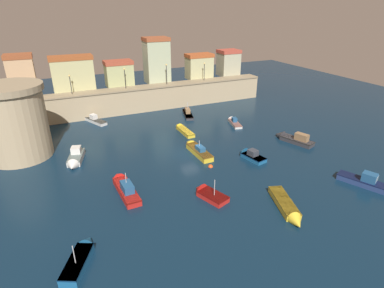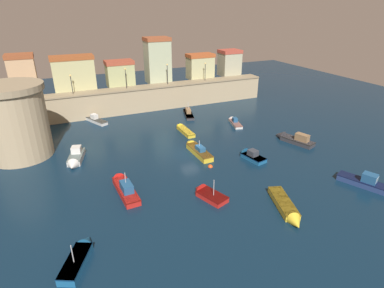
{
  "view_description": "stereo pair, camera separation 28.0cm",
  "coord_description": "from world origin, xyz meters",
  "px_view_note": "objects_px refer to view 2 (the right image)",
  "views": [
    {
      "loc": [
        -16.03,
        -35.76,
        18.99
      ],
      "look_at": [
        0.0,
        -0.58,
        1.68
      ],
      "focal_mm": 29.37,
      "sensor_mm": 36.0,
      "label": 1
    },
    {
      "loc": [
        -15.77,
        -35.88,
        18.99
      ],
      "look_at": [
        0.0,
        -0.58,
        1.68
      ],
      "focal_mm": 29.37,
      "sensor_mm": 36.0,
      "label": 2
    }
  ],
  "objects_px": {
    "moored_boat_9": "(292,139)",
    "moored_boat_3": "(207,194)",
    "fortress_tower": "(15,121)",
    "moored_boat_7": "(79,256)",
    "moored_boat_2": "(197,149)",
    "mooring_buoy_0": "(210,167)",
    "quay_lamp_1": "(126,75)",
    "quay_lamp_2": "(167,71)",
    "quay_lamp_3": "(205,69)",
    "moored_boat_12": "(188,112)",
    "moored_boat_10": "(124,186)",
    "quay_lamp_0": "(71,81)",
    "moored_boat_0": "(183,129)",
    "moored_boat_8": "(250,155)",
    "moored_boat_11": "(374,185)",
    "moored_boat_6": "(287,209)",
    "moored_boat_1": "(234,121)",
    "moored_boat_4": "(75,158)",
    "moored_boat_5": "(93,119)"
  },
  "relations": [
    {
      "from": "moored_boat_9",
      "to": "moored_boat_12",
      "type": "height_order",
      "value": "moored_boat_12"
    },
    {
      "from": "quay_lamp_0",
      "to": "mooring_buoy_0",
      "type": "xyz_separation_m",
      "value": [
        13.64,
        -26.18,
        -6.85
      ]
    },
    {
      "from": "moored_boat_0",
      "to": "moored_boat_8",
      "type": "distance_m",
      "value": 13.37
    },
    {
      "from": "quay_lamp_0",
      "to": "moored_boat_7",
      "type": "xyz_separation_m",
      "value": [
        -3.27,
        -35.97,
        -6.46
      ]
    },
    {
      "from": "moored_boat_7",
      "to": "mooring_buoy_0",
      "type": "bearing_deg",
      "value": -33.4
    },
    {
      "from": "fortress_tower",
      "to": "moored_boat_8",
      "type": "relative_size",
      "value": 2.21
    },
    {
      "from": "moored_boat_7",
      "to": "moored_boat_8",
      "type": "relative_size",
      "value": 1.17
    },
    {
      "from": "moored_boat_3",
      "to": "mooring_buoy_0",
      "type": "relative_size",
      "value": 7.19
    },
    {
      "from": "moored_boat_0",
      "to": "moored_boat_4",
      "type": "xyz_separation_m",
      "value": [
        -17.1,
        -4.32,
        0.2
      ]
    },
    {
      "from": "moored_boat_8",
      "to": "moored_boat_10",
      "type": "xyz_separation_m",
      "value": [
        -17.28,
        -1.07,
        0.1
      ]
    },
    {
      "from": "fortress_tower",
      "to": "moored_boat_7",
      "type": "height_order",
      "value": "fortress_tower"
    },
    {
      "from": "quay_lamp_0",
      "to": "quay_lamp_2",
      "type": "xyz_separation_m",
      "value": [
        17.57,
        0.0,
        0.32
      ]
    },
    {
      "from": "moored_boat_3",
      "to": "mooring_buoy_0",
      "type": "height_order",
      "value": "moored_boat_3"
    },
    {
      "from": "quay_lamp_0",
      "to": "moored_boat_1",
      "type": "distance_m",
      "value": 28.92
    },
    {
      "from": "moored_boat_0",
      "to": "quay_lamp_2",
      "type": "bearing_deg",
      "value": -10.87
    },
    {
      "from": "moored_boat_12",
      "to": "mooring_buoy_0",
      "type": "distance_m",
      "value": 21.23
    },
    {
      "from": "moored_boat_0",
      "to": "moored_boat_9",
      "type": "xyz_separation_m",
      "value": [
        13.33,
        -10.64,
        0.17
      ]
    },
    {
      "from": "quay_lamp_0",
      "to": "moored_boat_1",
      "type": "bearing_deg",
      "value": -28.77
    },
    {
      "from": "fortress_tower",
      "to": "moored_boat_2",
      "type": "distance_m",
      "value": 24.19
    },
    {
      "from": "moored_boat_1",
      "to": "mooring_buoy_0",
      "type": "distance_m",
      "value": 16.78
    },
    {
      "from": "quay_lamp_3",
      "to": "moored_boat_12",
      "type": "relative_size",
      "value": 0.52
    },
    {
      "from": "quay_lamp_0",
      "to": "moored_boat_10",
      "type": "height_order",
      "value": "quay_lamp_0"
    },
    {
      "from": "moored_boat_0",
      "to": "moored_boat_4",
      "type": "height_order",
      "value": "moored_boat_4"
    },
    {
      "from": "quay_lamp_3",
      "to": "moored_boat_7",
      "type": "xyz_separation_m",
      "value": [
        -28.96,
        -35.97,
        -6.6
      ]
    },
    {
      "from": "quay_lamp_1",
      "to": "moored_boat_5",
      "type": "height_order",
      "value": "quay_lamp_1"
    },
    {
      "from": "quay_lamp_1",
      "to": "quay_lamp_2",
      "type": "xyz_separation_m",
      "value": [
        8.1,
        -0.0,
        0.1
      ]
    },
    {
      "from": "quay_lamp_3",
      "to": "moored_boat_10",
      "type": "relative_size",
      "value": 0.49
    },
    {
      "from": "moored_boat_10",
      "to": "quay_lamp_0",
      "type": "bearing_deg",
      "value": 2.22
    },
    {
      "from": "moored_boat_6",
      "to": "moored_boat_11",
      "type": "relative_size",
      "value": 0.94
    },
    {
      "from": "quay_lamp_2",
      "to": "moored_boat_9",
      "type": "bearing_deg",
      "value": -65.42
    },
    {
      "from": "moored_boat_11",
      "to": "moored_boat_6",
      "type": "bearing_deg",
      "value": -116.5
    },
    {
      "from": "quay_lamp_1",
      "to": "moored_boat_2",
      "type": "distance_m",
      "value": 22.95
    },
    {
      "from": "moored_boat_1",
      "to": "moored_boat_11",
      "type": "bearing_deg",
      "value": -158.6
    },
    {
      "from": "fortress_tower",
      "to": "moored_boat_4",
      "type": "height_order",
      "value": "fortress_tower"
    },
    {
      "from": "quay_lamp_0",
      "to": "moored_boat_8",
      "type": "height_order",
      "value": "quay_lamp_0"
    },
    {
      "from": "moored_boat_9",
      "to": "moored_boat_3",
      "type": "bearing_deg",
      "value": 94.46
    },
    {
      "from": "moored_boat_7",
      "to": "moored_boat_9",
      "type": "distance_m",
      "value": 33.99
    },
    {
      "from": "moored_boat_3",
      "to": "moored_boat_10",
      "type": "relative_size",
      "value": 0.61
    },
    {
      "from": "moored_boat_0",
      "to": "moored_boat_6",
      "type": "relative_size",
      "value": 0.89
    },
    {
      "from": "moored_boat_2",
      "to": "moored_boat_11",
      "type": "xyz_separation_m",
      "value": [
        14.09,
        -16.77,
        0.03
      ]
    },
    {
      "from": "quay_lamp_2",
      "to": "moored_boat_3",
      "type": "height_order",
      "value": "quay_lamp_2"
    },
    {
      "from": "moored_boat_10",
      "to": "mooring_buoy_0",
      "type": "distance_m",
      "value": 11.31
    },
    {
      "from": "quay_lamp_2",
      "to": "moored_boat_5",
      "type": "xyz_separation_m",
      "value": [
        -15.11,
        -2.34,
        -6.78
      ]
    },
    {
      "from": "quay_lamp_1",
      "to": "moored_boat_1",
      "type": "height_order",
      "value": "quay_lamp_1"
    },
    {
      "from": "moored_boat_8",
      "to": "moored_boat_11",
      "type": "bearing_deg",
      "value": -157.72
    },
    {
      "from": "moored_boat_3",
      "to": "moored_boat_10",
      "type": "distance_m",
      "value": 9.24
    },
    {
      "from": "moored_boat_2",
      "to": "mooring_buoy_0",
      "type": "height_order",
      "value": "moored_boat_2"
    },
    {
      "from": "moored_boat_2",
      "to": "moored_boat_7",
      "type": "distance_m",
      "value": 22.39
    },
    {
      "from": "moored_boat_6",
      "to": "moored_boat_9",
      "type": "distance_m",
      "value": 18.37
    },
    {
      "from": "quay_lamp_1",
      "to": "quay_lamp_2",
      "type": "height_order",
      "value": "quay_lamp_2"
    }
  ]
}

